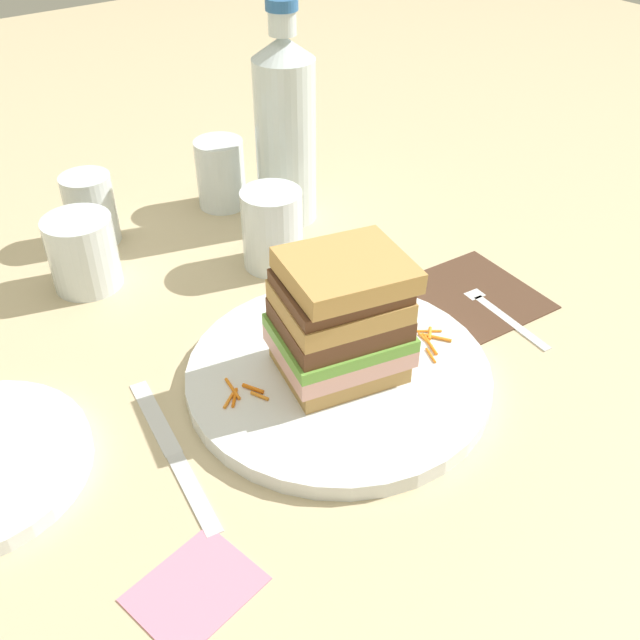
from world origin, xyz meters
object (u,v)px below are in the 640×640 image
napkin_dark (477,297)px  napkin_pink (195,589)px  fork (491,304)px  water_bottle (285,129)px  empty_tumbler_1 (221,174)px  juice_glass (273,234)px  sandwich (340,319)px  empty_tumbler_0 (83,253)px  main_plate (338,375)px  knife (175,455)px  empty_tumbler_2 (91,209)px

napkin_dark → napkin_pink: (-0.44, -0.14, -0.00)m
fork → water_bottle: bearing=101.7°
empty_tumbler_1 → juice_glass: bearing=-99.4°
sandwich → napkin_dark: sandwich is taller
juice_glass → empty_tumbler_0: size_ratio=1.12×
main_plate → knife: (-0.17, 0.01, -0.01)m
sandwich → empty_tumbler_1: sandwich is taller
fork → water_bottle: 0.33m
empty_tumbler_0 → empty_tumbler_2: empty_tumbler_2 is taller
napkin_dark → fork: bearing=-95.5°
sandwich → fork: 0.22m
fork → empty_tumbler_0: bearing=137.6°
empty_tumbler_1 → sandwich: bearing=-103.9°
sandwich → napkin_pink: sandwich is taller
juice_glass → main_plate: bearing=-107.4°
main_plate → juice_glass: size_ratio=3.07×
main_plate → empty_tumbler_0: size_ratio=3.45×
juice_glass → napkin_pink: bearing=-131.1°
juice_glass → empty_tumbler_0: (-0.20, 0.09, 0.00)m
empty_tumbler_1 → empty_tumbler_2: (-0.18, 0.01, -0.00)m
empty_tumbler_1 → empty_tumbler_0: bearing=-161.2°
water_bottle → empty_tumbler_2: (-0.23, 0.09, -0.08)m
fork → knife: bearing=178.2°
juice_glass → napkin_pink: size_ratio=1.09×
main_plate → empty_tumbler_0: 0.33m
main_plate → empty_tumbler_2: (-0.08, 0.40, 0.04)m
knife → empty_tumbler_0: size_ratio=2.35×
empty_tumbler_2 → napkin_pink: empty_tumbler_2 is taller
water_bottle → empty_tumbler_1: 0.12m
main_plate → water_bottle: (0.15, 0.30, 0.11)m
napkin_dark → empty_tumbler_0: 0.45m
fork → napkin_pink: (-0.43, -0.11, -0.00)m
knife → sandwich: bearing=-2.7°
knife → napkin_dark: bearing=1.5°
empty_tumbler_2 → sandwich: bearing=-78.1°
empty_tumbler_0 → empty_tumbler_1: 0.24m
knife → juice_glass: (0.24, 0.21, 0.04)m
sandwich → juice_glass: bearing=72.7°
fork → empty_tumbler_1: 0.41m
main_plate → empty_tumbler_1: (0.10, 0.38, 0.04)m
sandwich → empty_tumbler_1: 0.40m
fork → empty_tumbler_2: 0.50m
sandwich → napkin_dark: size_ratio=0.95×
water_bottle → sandwich: bearing=-116.0°
knife → juice_glass: bearing=40.7°
main_plate → napkin_pink: main_plate is taller
empty_tumbler_2 → napkin_pink: size_ratio=1.01×
napkin_dark → juice_glass: juice_glass is taller
sandwich → napkin_pink: (-0.22, -0.12, -0.08)m
napkin_dark → main_plate: bearing=-175.1°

